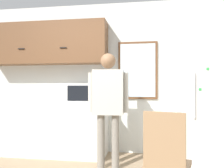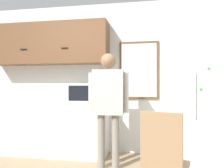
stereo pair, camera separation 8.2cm
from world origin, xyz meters
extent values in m
cube|color=silver|center=(0.00, 1.96, 1.35)|extent=(6.00, 0.06, 2.70)
cube|color=silver|center=(-1.10, 1.65, 0.46)|extent=(2.20, 0.57, 0.92)
cube|color=brown|center=(-1.10, 1.75, 1.96)|extent=(2.20, 0.36, 0.74)
cube|color=black|center=(-1.48, 1.56, 1.85)|extent=(0.12, 0.01, 0.01)
cube|color=black|center=(-0.71, 1.56, 1.85)|extent=(0.12, 0.01, 0.01)
cube|color=white|center=(-0.35, 1.65, 1.08)|extent=(0.55, 0.40, 0.32)
cube|color=black|center=(-0.40, 1.44, 1.08)|extent=(0.39, 0.01, 0.25)
cube|color=#B2B2B2|center=(-0.12, 1.45, 1.08)|extent=(0.08, 0.01, 0.25)
cylinder|color=gray|center=(0.03, 1.15, 0.39)|extent=(0.11, 0.11, 0.79)
cylinder|color=gray|center=(0.24, 1.16, 0.39)|extent=(0.11, 0.11, 0.79)
cube|color=beige|center=(0.13, 1.15, 1.11)|extent=(0.45, 0.24, 0.65)
sphere|color=#8C6647|center=(0.13, 1.15, 1.57)|extent=(0.22, 0.22, 0.22)
cylinder|color=beige|center=(-0.13, 1.14, 1.11)|extent=(0.07, 0.07, 0.58)
cylinder|color=beige|center=(0.39, 1.16, 1.11)|extent=(0.07, 0.07, 0.58)
cube|color=white|center=(1.56, 1.58, 0.92)|extent=(0.74, 0.67, 1.84)
cylinder|color=silver|center=(1.36, 1.23, 1.07)|extent=(0.02, 0.02, 0.65)
cube|color=green|center=(1.54, 1.24, 1.44)|extent=(0.04, 0.01, 0.04)
cube|color=green|center=(1.43, 1.24, 1.15)|extent=(0.04, 0.01, 0.04)
cube|color=#997551|center=(0.88, 0.20, 0.43)|extent=(0.51, 0.51, 0.04)
cube|color=#997551|center=(0.83, 0.02, 0.71)|extent=(0.37, 0.14, 0.52)
cube|color=brown|center=(0.54, 1.92, 1.48)|extent=(0.69, 0.04, 1.02)
cube|color=silver|center=(0.54, 1.90, 1.48)|extent=(0.61, 0.01, 0.94)
camera|label=1|loc=(0.66, -1.99, 1.22)|focal=35.00mm
camera|label=2|loc=(0.74, -1.97, 1.22)|focal=35.00mm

